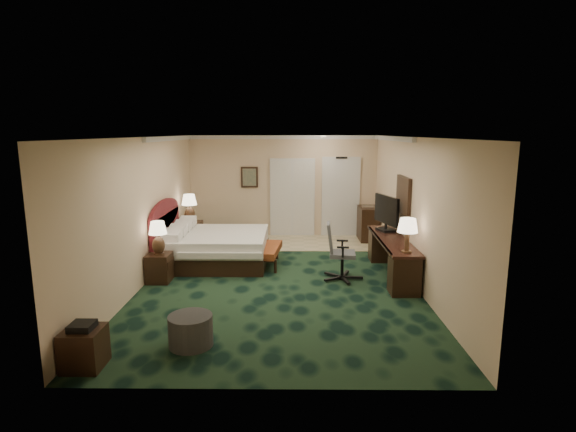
{
  "coord_description": "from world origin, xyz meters",
  "views": [
    {
      "loc": [
        0.25,
        -8.26,
        2.8
      ],
      "look_at": [
        0.16,
        0.6,
        1.13
      ],
      "focal_mm": 28.0,
      "sensor_mm": 36.0,
      "label": 1
    }
  ],
  "objects_px": {
    "nightstand_far": "(191,235)",
    "ottoman": "(191,331)",
    "desk": "(391,257)",
    "tv": "(386,213)",
    "nightstand_near": "(159,268)",
    "minibar": "(368,224)",
    "lamp_far": "(189,208)",
    "bed_bench": "(269,256)",
    "bed": "(218,248)",
    "lamp_near": "(158,238)",
    "side_table": "(84,348)",
    "desk_chair": "(342,252)"
  },
  "relations": [
    {
      "from": "nightstand_far",
      "to": "lamp_far",
      "type": "height_order",
      "value": "lamp_far"
    },
    {
      "from": "lamp_far",
      "to": "bed_bench",
      "type": "bearing_deg",
      "value": -36.69
    },
    {
      "from": "bed_bench",
      "to": "lamp_near",
      "type": "bearing_deg",
      "value": -145.13
    },
    {
      "from": "lamp_near",
      "to": "minibar",
      "type": "distance_m",
      "value": 5.61
    },
    {
      "from": "lamp_far",
      "to": "side_table",
      "type": "bearing_deg",
      "value": -90.09
    },
    {
      "from": "side_table",
      "to": "lamp_near",
      "type": "bearing_deg",
      "value": 90.01
    },
    {
      "from": "lamp_near",
      "to": "ottoman",
      "type": "xyz_separation_m",
      "value": [
        1.15,
        -2.56,
        -0.64
      ]
    },
    {
      "from": "lamp_far",
      "to": "ottoman",
      "type": "bearing_deg",
      "value": -77.42
    },
    {
      "from": "nightstand_near",
      "to": "lamp_far",
      "type": "relative_size",
      "value": 0.78
    },
    {
      "from": "nightstand_far",
      "to": "desk_chair",
      "type": "height_order",
      "value": "desk_chair"
    },
    {
      "from": "nightstand_near",
      "to": "side_table",
      "type": "bearing_deg",
      "value": -89.62
    },
    {
      "from": "desk",
      "to": "desk_chair",
      "type": "bearing_deg",
      "value": -164.91
    },
    {
      "from": "minibar",
      "to": "lamp_far",
      "type": "bearing_deg",
      "value": -169.69
    },
    {
      "from": "lamp_far",
      "to": "ottoman",
      "type": "height_order",
      "value": "lamp_far"
    },
    {
      "from": "nightstand_near",
      "to": "tv",
      "type": "relative_size",
      "value": 0.56
    },
    {
      "from": "nightstand_far",
      "to": "ottoman",
      "type": "height_order",
      "value": "nightstand_far"
    },
    {
      "from": "ottoman",
      "to": "desk_chair",
      "type": "relative_size",
      "value": 0.53
    },
    {
      "from": "lamp_near",
      "to": "tv",
      "type": "relative_size",
      "value": 0.65
    },
    {
      "from": "desk",
      "to": "tv",
      "type": "relative_size",
      "value": 2.66
    },
    {
      "from": "nightstand_near",
      "to": "lamp_far",
      "type": "xyz_separation_m",
      "value": [
        0.03,
        2.52,
        0.71
      ]
    },
    {
      "from": "bed",
      "to": "tv",
      "type": "height_order",
      "value": "tv"
    },
    {
      "from": "bed_bench",
      "to": "tv",
      "type": "height_order",
      "value": "tv"
    },
    {
      "from": "lamp_near",
      "to": "side_table",
      "type": "distance_m",
      "value": 3.19
    },
    {
      "from": "lamp_far",
      "to": "bed_bench",
      "type": "height_order",
      "value": "lamp_far"
    },
    {
      "from": "tv",
      "to": "lamp_near",
      "type": "bearing_deg",
      "value": 178.58
    },
    {
      "from": "nightstand_near",
      "to": "nightstand_far",
      "type": "height_order",
      "value": "nightstand_far"
    },
    {
      "from": "lamp_far",
      "to": "desk_chair",
      "type": "distance_m",
      "value": 4.2
    },
    {
      "from": "bed",
      "to": "desk",
      "type": "relative_size",
      "value": 0.82
    },
    {
      "from": "lamp_near",
      "to": "side_table",
      "type": "relative_size",
      "value": 1.3
    },
    {
      "from": "lamp_near",
      "to": "minibar",
      "type": "bearing_deg",
      "value": 37.02
    },
    {
      "from": "bed",
      "to": "lamp_near",
      "type": "relative_size",
      "value": 3.31
    },
    {
      "from": "tv",
      "to": "minibar",
      "type": "distance_m",
      "value": 2.32
    },
    {
      "from": "lamp_near",
      "to": "desk_chair",
      "type": "distance_m",
      "value": 3.47
    },
    {
      "from": "ottoman",
      "to": "minibar",
      "type": "bearing_deg",
      "value": 60.77
    },
    {
      "from": "bed",
      "to": "desk",
      "type": "height_order",
      "value": "desk"
    },
    {
      "from": "desk",
      "to": "tv",
      "type": "xyz_separation_m",
      "value": [
        0.01,
        0.7,
        0.74
      ]
    },
    {
      "from": "minibar",
      "to": "bed_bench",
      "type": "bearing_deg",
      "value": -137.22
    },
    {
      "from": "minibar",
      "to": "desk_chair",
      "type": "bearing_deg",
      "value": -107.65
    },
    {
      "from": "tv",
      "to": "minibar",
      "type": "bearing_deg",
      "value": 74.02
    },
    {
      "from": "lamp_near",
      "to": "tv",
      "type": "height_order",
      "value": "tv"
    },
    {
      "from": "bed_bench",
      "to": "nightstand_far",
      "type": "bearing_deg",
      "value": 149.46
    },
    {
      "from": "nightstand_near",
      "to": "ottoman",
      "type": "xyz_separation_m",
      "value": [
        1.17,
        -2.59,
        -0.06
      ]
    },
    {
      "from": "ottoman",
      "to": "desk_chair",
      "type": "bearing_deg",
      "value": 49.96
    },
    {
      "from": "nightstand_near",
      "to": "tv",
      "type": "bearing_deg",
      "value": 13.95
    },
    {
      "from": "nightstand_far",
      "to": "tv",
      "type": "bearing_deg",
      "value": -17.66
    },
    {
      "from": "bed_bench",
      "to": "ottoman",
      "type": "bearing_deg",
      "value": -96.61
    },
    {
      "from": "nightstand_far",
      "to": "tv",
      "type": "xyz_separation_m",
      "value": [
        4.44,
        -1.41,
        0.8
      ]
    },
    {
      "from": "bed",
      "to": "minibar",
      "type": "height_order",
      "value": "minibar"
    },
    {
      "from": "side_table",
      "to": "tv",
      "type": "relative_size",
      "value": 0.5
    },
    {
      "from": "nightstand_near",
      "to": "tv",
      "type": "height_order",
      "value": "tv"
    }
  ]
}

